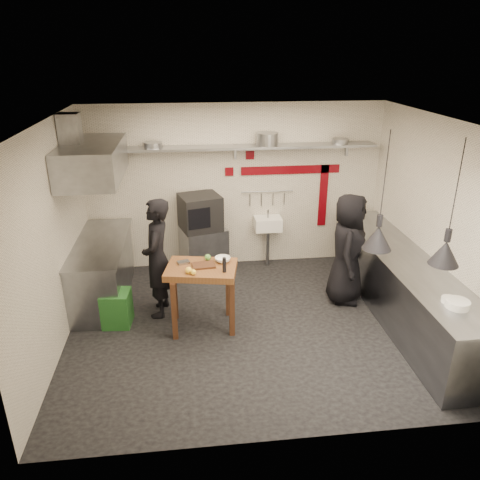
{
  "coord_description": "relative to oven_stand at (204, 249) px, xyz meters",
  "views": [
    {
      "loc": [
        -0.81,
        -5.56,
        3.62
      ],
      "look_at": [
        -0.13,
        0.3,
        1.17
      ],
      "focal_mm": 35.0,
      "sensor_mm": 36.0,
      "label": 1
    }
  ],
  "objects": [
    {
      "name": "oven_stand",
      "position": [
        0.0,
        0.0,
        0.0
      ],
      "size": [
        0.84,
        0.8,
        0.8
      ],
      "primitive_type": "cube",
      "rotation": [
        0.0,
        0.0,
        0.27
      ],
      "color": "slate",
      "rests_on": "floor"
    },
    {
      "name": "wall_left",
      "position": [
        -1.92,
        -1.81,
        1.0
      ],
      "size": [
        0.04,
        4.2,
        2.8
      ],
      "primitive_type": "cube",
      "color": "silver",
      "rests_on": "floor"
    },
    {
      "name": "chef_left",
      "position": [
        -0.7,
        -1.32,
        0.47
      ],
      "size": [
        0.48,
        0.68,
        1.74
      ],
      "primitive_type": "imported",
      "rotation": [
        0.0,
        0.0,
        -1.68
      ],
      "color": "black",
      "rests_on": "floor"
    },
    {
      "name": "counter_left",
      "position": [
        -1.57,
        -0.76,
        0.05
      ],
      "size": [
        0.7,
        1.9,
        0.9
      ],
      "primitive_type": "cube",
      "color": "slate",
      "rests_on": "floor"
    },
    {
      "name": "shelf_bracket_right",
      "position": [
        2.48,
        0.26,
        1.62
      ],
      "size": [
        0.04,
        0.06,
        0.24
      ],
      "primitive_type": "cube",
      "color": "slate",
      "rests_on": "wall_back"
    },
    {
      "name": "bowl",
      "position": [
        0.2,
        -1.64,
        0.55
      ],
      "size": [
        0.28,
        0.28,
        0.07
      ],
      "primitive_type": "imported",
      "rotation": [
        0.0,
        0.0,
        -0.43
      ],
      "color": "white",
      "rests_on": "prep_table"
    },
    {
      "name": "hood_duct",
      "position": [
        -1.77,
        -0.76,
        2.15
      ],
      "size": [
        0.28,
        0.28,
        0.5
      ],
      "primitive_type": "cube",
      "color": "slate",
      "rests_on": "ceiling"
    },
    {
      "name": "shelf_bracket_left",
      "position": [
        -1.32,
        0.26,
        1.62
      ],
      "size": [
        0.04,
        0.06,
        0.24
      ],
      "primitive_type": "cube",
      "color": "slate",
      "rests_on": "wall_back"
    },
    {
      "name": "sink_drain",
      "position": [
        1.13,
        0.07,
        -0.06
      ],
      "size": [
        0.06,
        0.06,
        0.66
      ],
      "primitive_type": "cylinder",
      "color": "slate",
      "rests_on": "floor"
    },
    {
      "name": "counter_right",
      "position": [
        2.73,
        -1.81,
        0.05
      ],
      "size": [
        0.7,
        3.8,
        0.9
      ],
      "primitive_type": "cube",
      "color": "slate",
      "rests_on": "floor"
    },
    {
      "name": "lemon_b",
      "position": [
        -0.2,
        -1.99,
        0.56
      ],
      "size": [
        0.09,
        0.09,
        0.07
      ],
      "primitive_type": "sphere",
      "rotation": [
        0.0,
        0.0,
        0.19
      ],
      "color": "yellow",
      "rests_on": "prep_table"
    },
    {
      "name": "oven_door",
      "position": [
        -0.03,
        -0.33,
        0.69
      ],
      "size": [
        0.49,
        0.16,
        0.46
      ],
      "primitive_type": "cube",
      "rotation": [
        0.0,
        0.0,
        0.27
      ],
      "color": "#63040C",
      "rests_on": "combi_oven"
    },
    {
      "name": "wall_right",
      "position": [
        3.08,
        -1.81,
        1.0
      ],
      "size": [
        0.04,
        4.2,
        2.8
      ],
      "primitive_type": "cube",
      "color": "silver",
      "rests_on": "floor"
    },
    {
      "name": "stock_pot",
      "position": [
        1.08,
        0.11,
        1.84
      ],
      "size": [
        0.45,
        0.45,
        0.2
      ],
      "primitive_type": "cylinder",
      "rotation": [
        0.0,
        0.0,
        -0.36
      ],
      "color": "slate",
      "rests_on": "back_shelf"
    },
    {
      "name": "prep_table",
      "position": [
        -0.1,
        -1.76,
        0.06
      ],
      "size": [
        1.02,
        0.8,
        0.92
      ],
      "primitive_type": null,
      "rotation": [
        0.0,
        0.0,
        -0.19
      ],
      "color": "brown",
      "rests_on": "floor"
    },
    {
      "name": "green_bin",
      "position": [
        -1.28,
        -1.57,
        -0.15
      ],
      "size": [
        0.41,
        0.41,
        0.5
      ],
      "primitive_type": "cube",
      "rotation": [
        0.0,
        0.0,
        -0.09
      ],
      "color": "#1F5820",
      "rests_on": "floor"
    },
    {
      "name": "pan_mid_left",
      "position": [
        -0.73,
        0.11,
        1.78
      ],
      "size": [
        0.27,
        0.27,
        0.07
      ],
      "primitive_type": "cylinder",
      "rotation": [
        0.0,
        0.0,
        0.22
      ],
      "color": "slate",
      "rests_on": "back_shelf"
    },
    {
      "name": "counter_right_top",
      "position": [
        2.73,
        -1.81,
        0.52
      ],
      "size": [
        0.76,
        3.9,
        0.03
      ],
      "primitive_type": "cube",
      "color": "slate",
      "rests_on": "counter_right"
    },
    {
      "name": "heat_lamp_far",
      "position": [
        2.5,
        -3.05,
        1.71
      ],
      "size": [
        0.33,
        0.33,
        1.38
      ],
      "primitive_type": null,
      "rotation": [
        0.0,
        0.0,
        0.03
      ],
      "color": "black",
      "rests_on": "ceiling"
    },
    {
      "name": "back_shelf",
      "position": [
        0.58,
        0.11,
        1.72
      ],
      "size": [
        4.6,
        0.34,
        0.04
      ],
      "primitive_type": "cube",
      "color": "slate",
      "rests_on": "wall_back"
    },
    {
      "name": "red_tile_a",
      "position": [
        0.83,
        0.27,
        1.55
      ],
      "size": [
        0.14,
        0.02,
        0.14
      ],
      "primitive_type": "cube",
      "color": "#63040C",
      "rests_on": "wall_back"
    },
    {
      "name": "sink_tap",
      "position": [
        1.13,
        0.11,
        0.56
      ],
      "size": [
        0.03,
        0.03,
        0.14
      ],
      "primitive_type": "cylinder",
      "color": "slate",
      "rests_on": "hand_sink"
    },
    {
      "name": "cutting_board",
      "position": [
        -0.06,
        -1.75,
        0.53
      ],
      "size": [
        0.32,
        0.24,
        0.02
      ],
      "primitive_type": "cube",
      "rotation": [
        0.0,
        0.0,
        0.09
      ],
      "color": "#482817",
      "rests_on": "prep_table"
    },
    {
      "name": "extractor_hood",
      "position": [
        -1.52,
        -0.76,
        1.75
      ],
      "size": [
        0.78,
        1.6,
        0.5
      ],
      "primitive_type": "cube",
      "color": "slate",
      "rests_on": "ceiling"
    },
    {
      "name": "lemon_a",
      "position": [
        -0.26,
        -1.94,
        0.56
      ],
      "size": [
        0.1,
        0.1,
        0.09
      ],
      "primitive_type": "sphere",
      "rotation": [
        0.0,
        0.0,
        -0.16
      ],
      "color": "yellow",
      "rests_on": "prep_table"
    },
    {
      "name": "pan_right",
      "position": [
        2.31,
        0.11,
        1.78
      ],
      "size": [
        0.27,
        0.27,
        0.08
      ],
      "primitive_type": "cylinder",
      "rotation": [
        0.0,
        0.0,
        0.01
      ],
      "color": "slate",
      "rests_on": "back_shelf"
    },
    {
      "name": "ceiling",
      "position": [
        0.58,
        -1.81,
        2.4
      ],
      "size": [
        5.0,
        5.0,
        0.0
      ],
      "primitive_type": "plane",
      "color": "beige",
      "rests_on": "floor"
    },
    {
      "name": "veg_ball",
      "position": [
        0.0,
        -1.59,
        0.57
      ],
      "size": [
        0.12,
        0.12,
        0.09
      ],
      "primitive_type": "sphere",
      "rotation": [
        0.0,
        0.0,
        -0.41
      ],
      "color": "#569939",
      "rests_on": "prep_table"
    },
    {
      "name": "utensil_rail",
      "position": [
        1.13,
        0.25,
        0.92
      ],
      "size": [
        0.9,
        0.02,
        0.02
      ],
      "primitive_type": "cylinder",
      "rotation": [
        0.0,
        1.57,
        0.0
      ],
      "color": "slate",
      "rests_on": "wall_back"
    },
    {
      "name": "plate_stack",
      "position": [
        2.7,
        -3.16,
        0.57
      ],
      "size": [
        0.33,
        0.33,
        0.09
      ],
      "primitive_type": "cylinder",
      "rotation": [
        0.0,
        0.0,
        0.34
      ],
      "color": "white",
      "rests_on": "counter_right_top"
    },
    {
      "name": "pan_far_left",
      "position": [
        -0.74,
        0.11,
        1.79
      ],
      "size": [
        0.32,
        0.32,
        0.09
      ],
      "primitive_type": "cylinder",
      "rotation": [
        0.0,
        0.0,
        -0.12
      ],
      "color": "slate",
      "rests_on": "back_shelf"
    },
    {
      "name": "heat_lamp_near",
      "position": [
        1.96,
        -2.52,
        1.7
      ],
      "size": [
        0.44,
        0.44,
        1.4
      ],
      "primitive_type": null,
      "rotation": [
        0.0,
        0.0,
        -0.37
      ],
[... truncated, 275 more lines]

